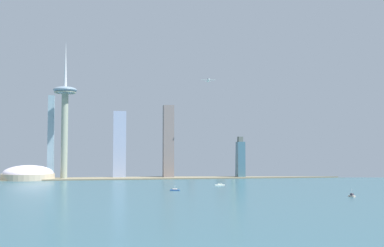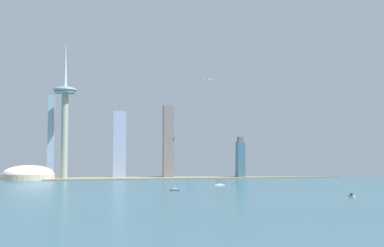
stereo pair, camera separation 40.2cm
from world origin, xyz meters
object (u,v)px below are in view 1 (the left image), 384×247
Objects in this scene: observation_tower at (65,108)px; stadium_dome at (28,174)px; airplane at (208,80)px; boat_0 at (220,185)px; skyscraper_4 at (221,165)px; skyscraper_0 at (168,142)px; boat_1 at (175,190)px; boat_2 at (352,196)px; skyscraper_3 at (119,145)px; skyscraper_5 at (240,159)px; skyscraper_2 at (191,163)px; skyscraper_6 at (51,137)px; skyscraper_1 at (234,142)px.

observation_tower is 2.73× the size of stadium_dome.
boat_0 is at bearing 0.28° from airplane.
airplane is (-43.82, -65.99, 177.37)m from skyscraper_4.
skyscraper_0 reaches higher than boat_0.
boat_2 reaches higher than boat_1.
observation_tower reaches higher than stadium_dome.
skyscraper_3 is at bearing 168.67° from skyscraper_0.
boat_2 is (171.25, -440.36, -75.21)m from skyscraper_0.
boat_0 is at bearing -114.46° from skyscraper_5.
airplane is at bearing 94.38° from boat_0.
skyscraper_2 is 3.43× the size of boat_0.
skyscraper_6 is 16.98× the size of boat_2.
stadium_dome is at bearing 147.93° from boat_1.
skyscraper_2 is (63.00, 71.77, -48.08)m from skyscraper_0.
skyscraper_2 is at bearing 15.95° from observation_tower.
observation_tower reaches higher than boat_1.
skyscraper_0 is 10.70× the size of boat_1.
skyscraper_0 is 9.18× the size of boat_0.
skyscraper_2 is at bearing -0.43° from boat_2.
boat_2 is at bearing -48.87° from skyscraper_6.
boat_2 is at bearing -68.75° from skyscraper_0.
boat_1 is (69.99, -330.20, -69.47)m from skyscraper_3.
skyscraper_3 reaches higher than skyscraper_2.
skyscraper_0 is at bearing -108.74° from airplane.
skyscraper_4 is 0.64× the size of skyscraper_5.
boat_0 is 0.49× the size of airplane.
skyscraper_3 is 8.43× the size of boat_0.
skyscraper_5 is at bearing -43.98° from skyscraper_2.
stadium_dome reaches higher than boat_2.
skyscraper_6 is at bearing -95.39° from airplane.
airplane is at bearing -162.63° from skyscraper_5.
boat_1 is at bearing -59.16° from observation_tower.
skyscraper_6 is at bearing 171.94° from skyscraper_0.
skyscraper_5 is at bearing -7.90° from skyscraper_3.
skyscraper_4 reaches higher than stadium_dome.
skyscraper_6 is (38.00, 38.51, 76.38)m from stadium_dome.
boat_2 is at bearing -59.36° from skyscraper_3.
observation_tower is 308.79m from skyscraper_2.
skyscraper_0 is 1.09× the size of skyscraper_3.
skyscraper_0 is at bearing 0.82° from stadium_dome.
boat_1 is (-184.55, -294.89, -39.31)m from skyscraper_5.
boat_0 is at bearing 60.89° from boat_1.
skyscraper_6 reaches higher than skyscraper_4.
stadium_dome is 394.86m from boat_1.
skyscraper_5 reaches higher than stadium_dome.
skyscraper_0 reaches higher than skyscraper_5.
observation_tower is 1.99× the size of skyscraper_3.
skyscraper_0 is at bearing 8.88° from boat_2.
skyscraper_5 is (-15.26, -99.13, -36.89)m from skyscraper_1.
skyscraper_5 is 6.10× the size of boat_1.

